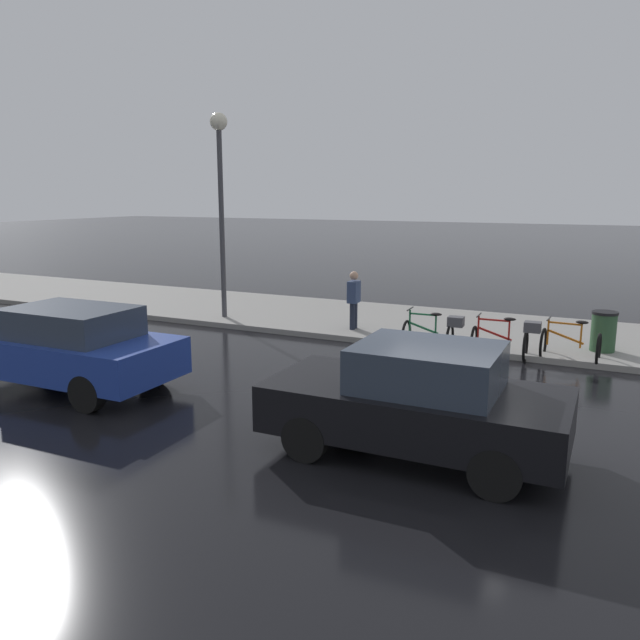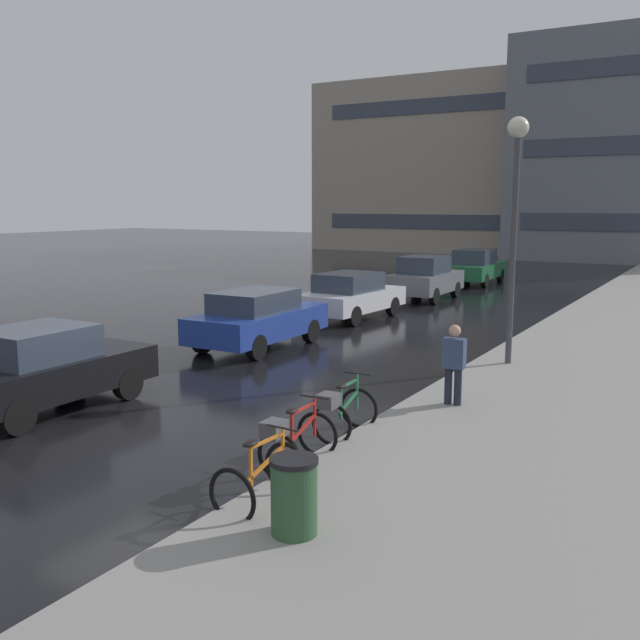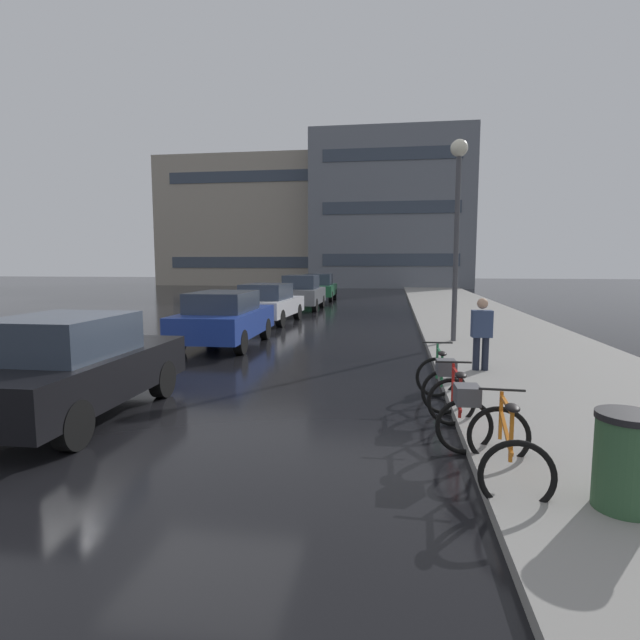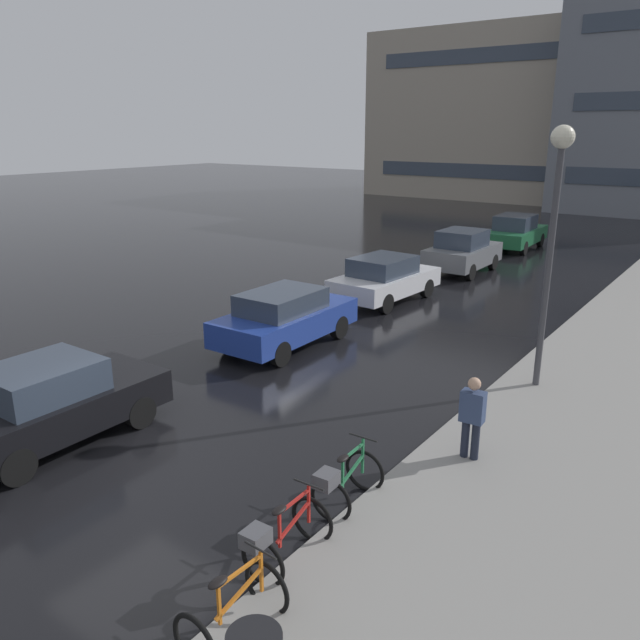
# 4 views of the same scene
# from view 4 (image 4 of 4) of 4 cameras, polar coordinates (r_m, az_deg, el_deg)

# --- Properties ---
(ground_plane) EXTENTS (140.00, 140.00, 0.00)m
(ground_plane) POSITION_cam_4_polar(r_m,az_deg,el_deg) (11.34, -16.69, -13.28)
(ground_plane) COLOR black
(sidewalk_kerb) EXTENTS (4.80, 60.00, 0.14)m
(sidewalk_kerb) POSITION_cam_4_polar(r_m,az_deg,el_deg) (16.75, 26.92, -4.09)
(sidewalk_kerb) COLOR gray
(sidewalk_kerb) RESTS_ON ground
(bicycle_nearest) EXTENTS (0.77, 1.20, 0.95)m
(bicycle_nearest) POSITION_cam_4_polar(r_m,az_deg,el_deg) (7.82, -7.96, -24.85)
(bicycle_nearest) COLOR black
(bicycle_nearest) RESTS_ON ground
(bicycle_second) EXTENTS (0.73, 1.42, 0.96)m
(bicycle_second) POSITION_cam_4_polar(r_m,az_deg,el_deg) (8.64, -3.56, -19.20)
(bicycle_second) COLOR black
(bicycle_second) RESTS_ON ground
(bicycle_third) EXTENTS (0.75, 1.34, 0.99)m
(bicycle_third) POSITION_cam_4_polar(r_m,az_deg,el_deg) (9.74, 2.17, -14.58)
(bicycle_third) COLOR black
(bicycle_third) RESTS_ON ground
(car_black) EXTENTS (1.93, 4.06, 1.57)m
(car_black) POSITION_cam_4_polar(r_m,az_deg,el_deg) (12.56, -23.36, -6.92)
(car_black) COLOR black
(car_black) RESTS_ON ground
(car_blue) EXTENTS (1.95, 4.25, 1.54)m
(car_blue) POSITION_cam_4_polar(r_m,az_deg,el_deg) (16.59, -3.23, 0.25)
(car_blue) COLOR navy
(car_blue) RESTS_ON ground
(car_white) EXTENTS (2.17, 4.22, 1.52)m
(car_white) POSITION_cam_4_polar(r_m,az_deg,el_deg) (21.07, 5.92, 3.81)
(car_white) COLOR silver
(car_white) RESTS_ON ground
(car_grey) EXTENTS (1.93, 3.76, 1.72)m
(car_grey) POSITION_cam_4_polar(r_m,az_deg,el_deg) (25.88, 12.89, 6.14)
(car_grey) COLOR slate
(car_grey) RESTS_ON ground
(car_green) EXTENTS (2.04, 4.44, 1.64)m
(car_green) POSITION_cam_4_polar(r_m,az_deg,el_deg) (31.72, 17.43, 7.68)
(car_green) COLOR #1E6038
(car_green) RESTS_ON ground
(pedestrian) EXTENTS (0.41, 0.26, 1.63)m
(pedestrian) POSITION_cam_4_polar(r_m,az_deg,el_deg) (11.02, 13.72, -8.58)
(pedestrian) COLOR #1E2333
(pedestrian) RESTS_ON ground
(streetlamp) EXTENTS (0.47, 0.47, 5.67)m
(streetlamp) POSITION_cam_4_polar(r_m,az_deg,el_deg) (13.81, 20.69, 9.55)
(streetlamp) COLOR #424247
(streetlamp) RESTS_ON ground
(building_facade_side) EXTENTS (21.63, 11.02, 13.15)m
(building_facade_side) POSITION_cam_4_polar(r_m,az_deg,el_deg) (56.45, 17.11, 17.43)
(building_facade_side) COLOR #9E9384
(building_facade_side) RESTS_ON ground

